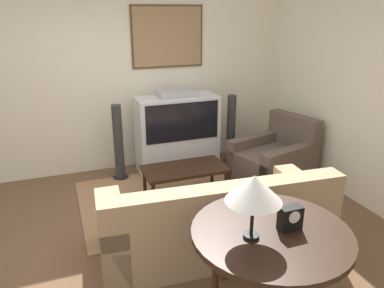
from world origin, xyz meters
name	(u,v)px	position (x,y,z in m)	size (l,w,h in m)	color
ground_plane	(154,242)	(0.00, 0.00, 0.00)	(12.00, 12.00, 0.00)	brown
wall_back	(113,78)	(0.01, 2.13, 1.36)	(12.00, 0.10, 2.70)	beige
wall_right	(372,95)	(2.63, 0.00, 1.35)	(0.06, 12.00, 2.70)	beige
area_rug	(176,197)	(0.52, 0.84, 0.01)	(2.37, 1.74, 0.01)	#99704C
tv	(177,133)	(0.82, 1.70, 0.57)	(1.16, 0.52, 1.21)	silver
couch	(216,222)	(0.55, -0.32, 0.30)	(2.30, 1.08, 0.83)	tan
armchair	(274,161)	(1.97, 0.88, 0.29)	(1.17, 1.04, 0.89)	brown
coffee_table	(185,171)	(0.62, 0.78, 0.39)	(1.03, 0.53, 0.43)	black
console_table	(271,239)	(0.53, -1.32, 0.74)	(1.13, 1.13, 0.81)	black
table_lamp	(254,189)	(0.35, -1.34, 1.18)	(0.38, 0.38, 0.46)	black
mantel_clock	(290,218)	(0.65, -1.34, 0.90)	(0.16, 0.10, 0.17)	black
speaker_tower_left	(119,144)	(-0.04, 1.68, 0.51)	(0.23, 0.23, 1.07)	black
speaker_tower_right	(231,131)	(1.69, 1.68, 0.51)	(0.23, 0.23, 1.07)	black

